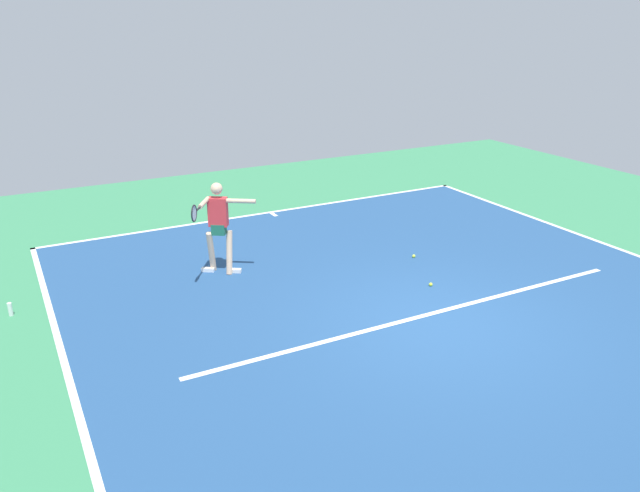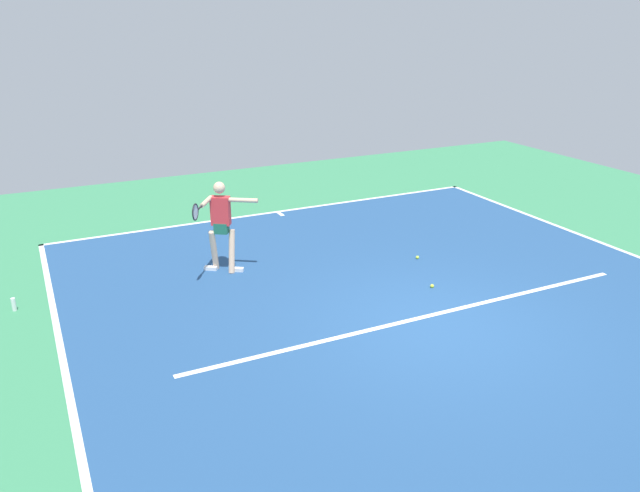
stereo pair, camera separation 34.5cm
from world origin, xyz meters
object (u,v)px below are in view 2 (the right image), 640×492
at_px(tennis_player, 221,221).
at_px(water_bottle, 14,304).
at_px(tennis_ball_near_player, 432,286).
at_px(tennis_ball_near_service_line, 417,257).

bearing_deg(tennis_player, water_bottle, 34.71).
relative_size(tennis_ball_near_player, water_bottle, 0.30).
bearing_deg(tennis_ball_near_player, water_bottle, -18.47).
bearing_deg(tennis_player, tennis_ball_near_player, 176.12).
xyz_separation_m(tennis_ball_near_service_line, water_bottle, (7.17, -0.96, 0.08)).
bearing_deg(tennis_ball_near_service_line, tennis_player, -16.27).
xyz_separation_m(tennis_player, tennis_ball_near_player, (-3.07, 2.31, -0.95)).
distance_m(tennis_player, tennis_ball_near_player, 3.96).
bearing_deg(water_bottle, tennis_ball_near_player, 161.53).
bearing_deg(tennis_ball_near_service_line, water_bottle, -7.59).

